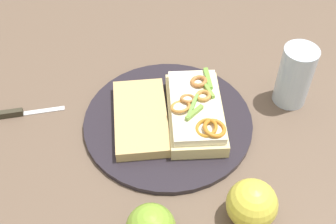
# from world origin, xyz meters

# --- Properties ---
(ground_plane) EXTENTS (2.00, 2.00, 0.00)m
(ground_plane) POSITION_xyz_m (0.00, 0.00, 0.00)
(ground_plane) COLOR brown
(ground_plane) RESTS_ON ground
(plate) EXTENTS (0.29, 0.29, 0.01)m
(plate) POSITION_xyz_m (0.00, 0.00, 0.01)
(plate) COLOR #262129
(plate) RESTS_ON ground_plane
(sandwich) EXTENTS (0.18, 0.10, 0.05)m
(sandwich) POSITION_xyz_m (0.00, 0.05, 0.03)
(sandwich) COLOR beige
(sandwich) RESTS_ON plate
(bread_slice_side) EXTENTS (0.17, 0.09, 0.02)m
(bread_slice_side) POSITION_xyz_m (-0.00, -0.05, 0.02)
(bread_slice_side) COLOR tan
(bread_slice_side) RESTS_ON plate
(apple_0) EXTENTS (0.10, 0.10, 0.07)m
(apple_0) POSITION_xyz_m (0.19, 0.10, 0.04)
(apple_0) COLOR gold
(apple_0) RESTS_ON ground_plane
(drinking_glass) EXTENTS (0.06, 0.06, 0.12)m
(drinking_glass) POSITION_xyz_m (-0.04, 0.23, 0.06)
(drinking_glass) COLOR silver
(drinking_glass) RESTS_ON ground_plane
(knife) EXTENTS (0.02, 0.12, 0.01)m
(knife) POSITION_xyz_m (-0.04, -0.26, 0.00)
(knife) COLOR silver
(knife) RESTS_ON ground_plane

